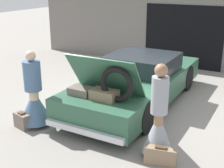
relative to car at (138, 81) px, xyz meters
name	(u,v)px	position (x,y,z in m)	size (l,w,h in m)	color
ground_plane	(137,102)	(0.00, 0.00, -0.56)	(40.00, 40.00, 0.00)	gray
garage_wall_back	(184,28)	(0.00, 3.89, 0.83)	(12.00, 0.14, 2.80)	slate
car	(138,81)	(0.00, 0.00, 0.00)	(1.91, 5.03, 1.61)	#336047
person_left	(34,100)	(-1.40, -2.30, 0.03)	(0.70, 0.70, 1.67)	beige
person_right	(158,124)	(1.40, -2.19, 0.07)	(0.57, 0.57, 1.73)	#997051
suitcase_beside_left_person	(22,121)	(-1.54, -2.56, -0.39)	(0.43, 0.28, 0.36)	#75665B
suitcase_beside_right_person	(160,156)	(1.56, -2.44, -0.39)	(0.57, 0.27, 0.35)	#8C7259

